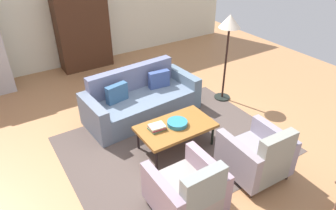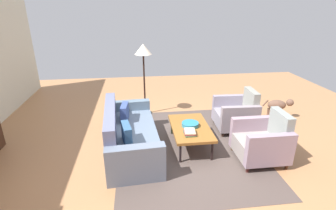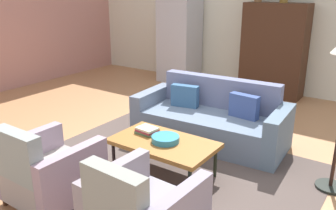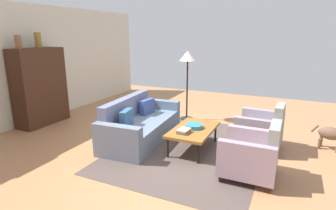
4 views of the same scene
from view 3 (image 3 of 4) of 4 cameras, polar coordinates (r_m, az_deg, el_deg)
ground_plane at (r=4.67m, az=-1.08°, el=-8.29°), size 10.89×10.89×0.00m
wall_back at (r=7.65m, az=16.49°, el=12.55°), size 9.07×0.12×2.80m
area_rug at (r=4.33m, az=-0.31°, el=-10.50°), size 3.40×2.60×0.01m
couch at (r=5.10m, az=7.03°, el=-2.49°), size 2.16×1.04×0.86m
coffee_table at (r=4.13m, az=-0.72°, el=-6.25°), size 1.20×0.70×0.41m
armchair_left at (r=3.80m, az=-18.92°, el=-10.27°), size 0.80×0.80×0.88m
fruit_bowl at (r=4.09m, az=-0.41°, el=-5.45°), size 0.32×0.32×0.07m
book_stack at (r=4.32m, az=-3.35°, el=-4.08°), size 0.25×0.21×0.07m
cabinet at (r=7.33m, az=16.55°, el=8.35°), size 1.20×0.51×1.80m
refrigerator at (r=8.16m, az=1.84°, el=10.26°), size 0.80×0.73×1.85m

